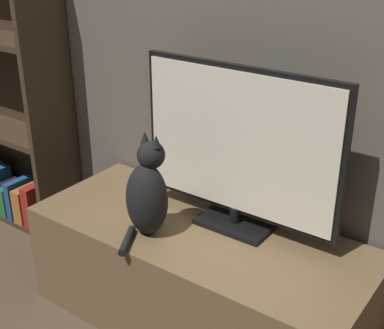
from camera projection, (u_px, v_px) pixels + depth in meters
The scene contains 4 objects.
tv_stand at pixel (198, 277), 2.15m from camera, with size 1.36×0.56×0.45m.
tv at pixel (238, 148), 1.96m from camera, with size 0.82×0.17×0.63m.
cat at pixel (148, 194), 1.98m from camera, with size 0.18×0.27×0.40m.
bookshelf at pixel (5, 104), 2.87m from camera, with size 0.85×0.28×1.51m.
Camera 1 is at (1.02, -0.55, 1.53)m, focal length 50.00 mm.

